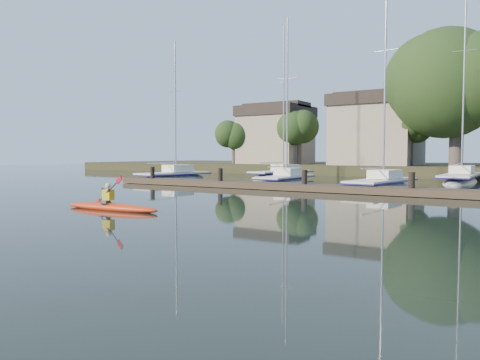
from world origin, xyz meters
The scene contains 9 objects.
ground centered at (0.00, 0.00, 0.00)m, with size 160.00×160.00×0.00m, color black.
kayak centered at (-5.04, 1.31, 0.17)m, with size 4.48×0.91×1.42m.
dock centered at (0.00, 14.00, 0.20)m, with size 34.00×2.00×1.80m.
sailboat_0 centered at (-16.38, 17.91, -0.20)m, with size 3.11×8.09×12.51m.
sailboat_1 centered at (-6.81, 18.96, -0.18)m, with size 2.37×8.02×12.97m.
sailboat_2 centered at (0.40, 17.75, -0.18)m, with size 2.84×8.85×14.40m.
sailboat_5 centered at (-11.21, 26.66, -0.18)m, with size 3.41×9.17×14.82m.
sailboat_6 centered at (3.48, 27.35, -0.19)m, with size 2.35×10.56×16.75m.
shore centered at (1.61, 40.29, 3.23)m, with size 90.00×25.25×12.75m.
Camera 1 is at (8.63, -10.74, 2.11)m, focal length 35.00 mm.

